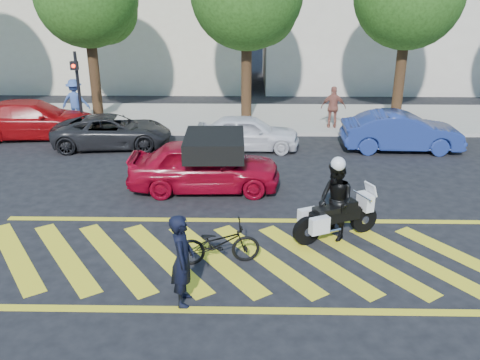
{
  "coord_description": "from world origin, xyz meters",
  "views": [
    {
      "loc": [
        0.14,
        -9.72,
        5.63
      ],
      "look_at": [
        -0.08,
        2.02,
        1.05
      ],
      "focal_mm": 38.0,
      "sensor_mm": 36.0,
      "label": 1
    }
  ],
  "objects_px": {
    "parked_left": "(34,119)",
    "parked_mid_right": "(248,133)",
    "police_motorcycle": "(335,217)",
    "parked_mid_left": "(112,131)",
    "officer_bike": "(182,260)",
    "officer_moto": "(335,202)",
    "parked_right": "(401,132)",
    "bicycle": "(218,243)",
    "red_convertible": "(204,165)"
  },
  "relations": [
    {
      "from": "parked_right",
      "to": "police_motorcycle",
      "type": "bearing_deg",
      "value": 154.62
    },
    {
      "from": "parked_right",
      "to": "parked_mid_right",
      "type": "bearing_deg",
      "value": 91.17
    },
    {
      "from": "parked_mid_right",
      "to": "parked_right",
      "type": "bearing_deg",
      "value": -88.73
    },
    {
      "from": "bicycle",
      "to": "police_motorcycle",
      "type": "height_order",
      "value": "police_motorcycle"
    },
    {
      "from": "officer_bike",
      "to": "parked_mid_left",
      "type": "relative_size",
      "value": 0.43
    },
    {
      "from": "officer_moto",
      "to": "parked_right",
      "type": "xyz_separation_m",
      "value": [
        3.41,
        6.78,
        -0.24
      ]
    },
    {
      "from": "parked_left",
      "to": "police_motorcycle",
      "type": "bearing_deg",
      "value": -135.92
    },
    {
      "from": "police_motorcycle",
      "to": "parked_mid_right",
      "type": "bearing_deg",
      "value": 82.35
    },
    {
      "from": "parked_left",
      "to": "parked_mid_left",
      "type": "xyz_separation_m",
      "value": [
        3.34,
        -1.18,
        -0.13
      ]
    },
    {
      "from": "parked_right",
      "to": "officer_moto",
      "type": "bearing_deg",
      "value": 154.45
    },
    {
      "from": "parked_mid_right",
      "to": "parked_mid_left",
      "type": "bearing_deg",
      "value": 88.68
    },
    {
      "from": "red_convertible",
      "to": "parked_mid_right",
      "type": "distance_m",
      "value": 4.03
    },
    {
      "from": "officer_bike",
      "to": "parked_mid_right",
      "type": "bearing_deg",
      "value": -8.85
    },
    {
      "from": "bicycle",
      "to": "parked_right",
      "type": "xyz_separation_m",
      "value": [
        6.05,
        7.99,
        0.22
      ]
    },
    {
      "from": "parked_mid_right",
      "to": "parked_left",
      "type": "bearing_deg",
      "value": 81.67
    },
    {
      "from": "police_motorcycle",
      "to": "red_convertible",
      "type": "distance_m",
      "value": 4.44
    },
    {
      "from": "police_motorcycle",
      "to": "parked_right",
      "type": "distance_m",
      "value": 7.6
    },
    {
      "from": "officer_bike",
      "to": "bicycle",
      "type": "relative_size",
      "value": 1.02
    },
    {
      "from": "police_motorcycle",
      "to": "parked_right",
      "type": "xyz_separation_m",
      "value": [
        3.4,
        6.8,
        0.15
      ]
    },
    {
      "from": "officer_bike",
      "to": "parked_left",
      "type": "xyz_separation_m",
      "value": [
        -7.12,
        10.85,
        -0.19
      ]
    },
    {
      "from": "officer_bike",
      "to": "police_motorcycle",
      "type": "height_order",
      "value": "officer_bike"
    },
    {
      "from": "officer_bike",
      "to": "parked_mid_left",
      "type": "xyz_separation_m",
      "value": [
        -3.78,
        9.68,
        -0.31
      ]
    },
    {
      "from": "police_motorcycle",
      "to": "red_convertible",
      "type": "relative_size",
      "value": 0.48
    },
    {
      "from": "police_motorcycle",
      "to": "parked_left",
      "type": "bearing_deg",
      "value": 117.01
    },
    {
      "from": "officer_moto",
      "to": "parked_mid_left",
      "type": "distance_m",
      "value": 9.89
    },
    {
      "from": "police_motorcycle",
      "to": "officer_bike",
      "type": "bearing_deg",
      "value": -165.04
    },
    {
      "from": "bicycle",
      "to": "parked_mid_left",
      "type": "height_order",
      "value": "parked_mid_left"
    },
    {
      "from": "bicycle",
      "to": "parked_right",
      "type": "bearing_deg",
      "value": -45.69
    },
    {
      "from": "parked_mid_left",
      "to": "parked_right",
      "type": "relative_size",
      "value": 1.01
    },
    {
      "from": "red_convertible",
      "to": "officer_moto",
      "type": "bearing_deg",
      "value": -133.48
    },
    {
      "from": "bicycle",
      "to": "parked_left",
      "type": "relative_size",
      "value": 0.36
    },
    {
      "from": "officer_moto",
      "to": "parked_mid_left",
      "type": "height_order",
      "value": "officer_moto"
    },
    {
      "from": "officer_bike",
      "to": "parked_mid_right",
      "type": "xyz_separation_m",
      "value": [
        1.15,
        9.45,
        -0.28
      ]
    },
    {
      "from": "parked_mid_right",
      "to": "officer_moto",
      "type": "bearing_deg",
      "value": -161.9
    },
    {
      "from": "parked_mid_left",
      "to": "parked_mid_right",
      "type": "height_order",
      "value": "parked_mid_right"
    },
    {
      "from": "police_motorcycle",
      "to": "parked_mid_left",
      "type": "bearing_deg",
      "value": 110.33
    },
    {
      "from": "red_convertible",
      "to": "parked_right",
      "type": "distance_m",
      "value": 7.72
    },
    {
      "from": "officer_bike",
      "to": "officer_moto",
      "type": "xyz_separation_m",
      "value": [
        3.2,
        2.67,
        0.02
      ]
    },
    {
      "from": "officer_bike",
      "to": "parked_left",
      "type": "height_order",
      "value": "officer_bike"
    },
    {
      "from": "police_motorcycle",
      "to": "parked_left",
      "type": "distance_m",
      "value": 13.2
    },
    {
      "from": "officer_bike",
      "to": "bicycle",
      "type": "bearing_deg",
      "value": -22.95
    },
    {
      "from": "red_convertible",
      "to": "parked_left",
      "type": "xyz_separation_m",
      "value": [
        -7.04,
        5.24,
        -0.02
      ]
    },
    {
      "from": "police_motorcycle",
      "to": "red_convertible",
      "type": "xyz_separation_m",
      "value": [
        -3.3,
        2.96,
        0.2
      ]
    },
    {
      "from": "parked_left",
      "to": "officer_moto",
      "type": "bearing_deg",
      "value": -135.92
    },
    {
      "from": "parked_left",
      "to": "parked_mid_right",
      "type": "bearing_deg",
      "value": -107.12
    },
    {
      "from": "parked_left",
      "to": "parked_right",
      "type": "xyz_separation_m",
      "value": [
        13.73,
        -1.4,
        -0.03
      ]
    },
    {
      "from": "parked_mid_left",
      "to": "parked_mid_right",
      "type": "xyz_separation_m",
      "value": [
        4.93,
        -0.22,
        0.04
      ]
    },
    {
      "from": "officer_bike",
      "to": "parked_left",
      "type": "distance_m",
      "value": 12.98
    },
    {
      "from": "officer_bike",
      "to": "police_motorcycle",
      "type": "bearing_deg",
      "value": -52.38
    },
    {
      "from": "officer_bike",
      "to": "parked_mid_left",
      "type": "height_order",
      "value": "officer_bike"
    }
  ]
}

